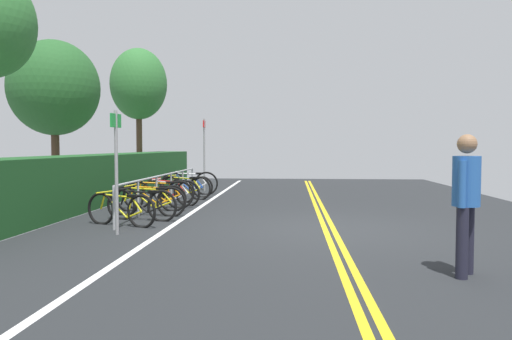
{
  "coord_description": "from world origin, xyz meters",
  "views": [
    {
      "loc": [
        -9.17,
        0.71,
        1.56
      ],
      "look_at": [
        3.23,
        1.62,
        0.95
      ],
      "focal_mm": 34.14,
      "sensor_mm": 36.0,
      "label": 1
    }
  ],
  "objects_px": {
    "bicycle_7": "(185,188)",
    "sign_post_far": "(204,148)",
    "bicycle_0": "(121,209)",
    "bicycle_1": "(141,205)",
    "sign_post_near": "(116,160)",
    "tree_far_right": "(54,88)",
    "bicycle_3": "(152,198)",
    "bicycle_9": "(190,183)",
    "bicycle_5": "(170,192)",
    "tree_extra": "(139,85)",
    "bicycle_6": "(169,190)",
    "bicycle_2": "(148,201)",
    "bicycle_4": "(159,194)",
    "bicycle_8": "(187,186)",
    "bike_rack": "(164,182)"
  },
  "relations": [
    {
      "from": "bicycle_0",
      "to": "tree_extra",
      "type": "distance_m",
      "value": 11.46
    },
    {
      "from": "tree_far_right",
      "to": "tree_extra",
      "type": "relative_size",
      "value": 0.88
    },
    {
      "from": "bicycle_6",
      "to": "bicycle_0",
      "type": "bearing_deg",
      "value": -178.58
    },
    {
      "from": "bicycle_9",
      "to": "bicycle_6",
      "type": "bearing_deg",
      "value": 175.42
    },
    {
      "from": "bike_rack",
      "to": "bicycle_8",
      "type": "distance_m",
      "value": 2.34
    },
    {
      "from": "bicycle_4",
      "to": "bicycle_8",
      "type": "xyz_separation_m",
      "value": [
        2.72,
        -0.14,
        -0.03
      ]
    },
    {
      "from": "bicycle_1",
      "to": "sign_post_near",
      "type": "bearing_deg",
      "value": -177.27
    },
    {
      "from": "bicycle_5",
      "to": "sign_post_far",
      "type": "relative_size",
      "value": 0.67
    },
    {
      "from": "bicycle_3",
      "to": "sign_post_near",
      "type": "height_order",
      "value": "sign_post_near"
    },
    {
      "from": "bicycle_1",
      "to": "sign_post_far",
      "type": "relative_size",
      "value": 0.65
    },
    {
      "from": "bicycle_0",
      "to": "bicycle_1",
      "type": "xyz_separation_m",
      "value": [
        0.71,
        -0.19,
        0.01
      ]
    },
    {
      "from": "bicycle_0",
      "to": "bicycle_7",
      "type": "distance_m",
      "value": 4.84
    },
    {
      "from": "bicycle_6",
      "to": "bicycle_9",
      "type": "bearing_deg",
      "value": -4.58
    },
    {
      "from": "bike_rack",
      "to": "bicycle_1",
      "type": "distance_m",
      "value": 2.43
    },
    {
      "from": "bicycle_1",
      "to": "bicycle_9",
      "type": "xyz_separation_m",
      "value": [
        5.43,
        0.13,
        0.04
      ]
    },
    {
      "from": "bicycle_7",
      "to": "sign_post_far",
      "type": "bearing_deg",
      "value": -2.51
    },
    {
      "from": "bicycle_4",
      "to": "bicycle_6",
      "type": "height_order",
      "value": "bicycle_4"
    },
    {
      "from": "bicycle_9",
      "to": "tree_far_right",
      "type": "bearing_deg",
      "value": 95.33
    },
    {
      "from": "bicycle_5",
      "to": "bicycle_6",
      "type": "distance_m",
      "value": 0.77
    },
    {
      "from": "bicycle_3",
      "to": "bicycle_9",
      "type": "distance_m",
      "value": 3.98
    },
    {
      "from": "bike_rack",
      "to": "tree_extra",
      "type": "xyz_separation_m",
      "value": [
        7.3,
        2.97,
        3.45
      ]
    },
    {
      "from": "bicycle_0",
      "to": "bicycle_4",
      "type": "xyz_separation_m",
      "value": [
        2.72,
        0.0,
        0.03
      ]
    },
    {
      "from": "bicycle_1",
      "to": "bicycle_8",
      "type": "height_order",
      "value": "bicycle_1"
    },
    {
      "from": "bicycle_4",
      "to": "tree_extra",
      "type": "distance_m",
      "value": 9.04
    },
    {
      "from": "tree_far_right",
      "to": "bicycle_0",
      "type": "bearing_deg",
      "value": -143.97
    },
    {
      "from": "sign_post_near",
      "to": "bicycle_9",
      "type": "bearing_deg",
      "value": 1.66
    },
    {
      "from": "bicycle_1",
      "to": "sign_post_far",
      "type": "height_order",
      "value": "sign_post_far"
    },
    {
      "from": "sign_post_far",
      "to": "tree_far_right",
      "type": "height_order",
      "value": "tree_far_right"
    },
    {
      "from": "bicycle_4",
      "to": "bicycle_9",
      "type": "relative_size",
      "value": 0.96
    },
    {
      "from": "bicycle_0",
      "to": "bicycle_7",
      "type": "xyz_separation_m",
      "value": [
        4.83,
        -0.19,
        0.02
      ]
    },
    {
      "from": "bicycle_8",
      "to": "bicycle_6",
      "type": "bearing_deg",
      "value": 169.61
    },
    {
      "from": "bicycle_6",
      "to": "sign_post_far",
      "type": "relative_size",
      "value": 0.64
    },
    {
      "from": "bicycle_1",
      "to": "tree_extra",
      "type": "height_order",
      "value": "tree_extra"
    },
    {
      "from": "bicycle_6",
      "to": "bicycle_2",
      "type": "bearing_deg",
      "value": -175.3
    },
    {
      "from": "bicycle_0",
      "to": "bicycle_9",
      "type": "relative_size",
      "value": 0.87
    },
    {
      "from": "bicycle_6",
      "to": "bicycle_9",
      "type": "xyz_separation_m",
      "value": [
        2.02,
        -0.16,
        0.05
      ]
    },
    {
      "from": "bicycle_2",
      "to": "bicycle_3",
      "type": "distance_m",
      "value": 0.8
    },
    {
      "from": "bicycle_3",
      "to": "tree_extra",
      "type": "bearing_deg",
      "value": 19.46
    },
    {
      "from": "bicycle_3",
      "to": "bicycle_7",
      "type": "relative_size",
      "value": 1.01
    },
    {
      "from": "bicycle_3",
      "to": "tree_far_right",
      "type": "relative_size",
      "value": 0.34
    },
    {
      "from": "bicycle_5",
      "to": "bicycle_7",
      "type": "xyz_separation_m",
      "value": [
        1.45,
        -0.06,
        0.01
      ]
    },
    {
      "from": "bicycle_2",
      "to": "sign_post_near",
      "type": "bearing_deg",
      "value": -176.48
    },
    {
      "from": "sign_post_far",
      "to": "tree_extra",
      "type": "height_order",
      "value": "tree_extra"
    },
    {
      "from": "bicycle_1",
      "to": "tree_far_right",
      "type": "bearing_deg",
      "value": 40.95
    },
    {
      "from": "sign_post_far",
      "to": "bicycle_3",
      "type": "bearing_deg",
      "value": 176.51
    },
    {
      "from": "bicycle_5",
      "to": "bicycle_3",
      "type": "bearing_deg",
      "value": 172.92
    },
    {
      "from": "bicycle_6",
      "to": "tree_far_right",
      "type": "bearing_deg",
      "value": 68.23
    },
    {
      "from": "bicycle_7",
      "to": "bicycle_9",
      "type": "height_order",
      "value": "bicycle_9"
    },
    {
      "from": "sign_post_near",
      "to": "bicycle_7",
      "type": "bearing_deg",
      "value": 0.78
    },
    {
      "from": "tree_far_right",
      "to": "tree_extra",
      "type": "height_order",
      "value": "tree_extra"
    }
  ]
}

